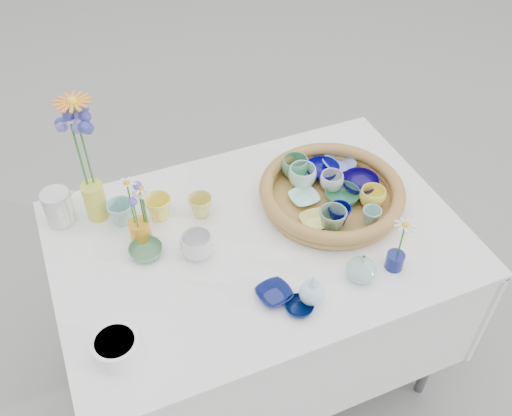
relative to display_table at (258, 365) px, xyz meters
name	(u,v)px	position (x,y,z in m)	size (l,w,h in m)	color
ground	(258,365)	(0.00, 0.00, 0.00)	(80.00, 80.00, 0.00)	gray
display_table	(258,365)	(0.00, 0.00, 0.00)	(1.26, 0.86, 0.77)	white
wicker_tray	(332,194)	(0.28, 0.05, 0.80)	(0.47, 0.47, 0.08)	brown
tray_ceramic_0	(322,171)	(0.31, 0.17, 0.80)	(0.12, 0.12, 0.04)	#03026F
tray_ceramic_1	(360,183)	(0.39, 0.06, 0.80)	(0.12, 0.12, 0.04)	#0B014F
tray_ceramic_2	(372,198)	(0.38, -0.03, 0.82)	(0.08, 0.08, 0.07)	#F2E249
tray_ceramic_3	(342,196)	(0.31, 0.03, 0.80)	(0.11, 0.11, 0.04)	#2F7A4E
tray_ceramic_4	(332,220)	(0.21, -0.08, 0.82)	(0.09, 0.09, 0.08)	slate
tray_ceramic_5	(304,198)	(0.19, 0.07, 0.79)	(0.09, 0.09, 0.02)	#A7EAE0
tray_ceramic_6	(302,176)	(0.22, 0.15, 0.82)	(0.09, 0.09, 0.07)	#B3E1CB
tray_ceramic_7	(332,182)	(0.30, 0.09, 0.81)	(0.08, 0.08, 0.06)	silver
tray_ceramic_8	(339,164)	(0.38, 0.18, 0.80)	(0.11, 0.11, 0.03)	#749AD5
tray_ceramic_9	(339,215)	(0.25, -0.06, 0.82)	(0.07, 0.07, 0.07)	#000461
tray_ceramic_10	(315,221)	(0.18, -0.04, 0.79)	(0.09, 0.09, 0.02)	#F6F476
tray_ceramic_11	(371,216)	(0.34, -0.10, 0.81)	(0.06, 0.06, 0.06)	#89B9B2
tray_ceramic_12	(295,167)	(0.22, 0.20, 0.82)	(0.09, 0.09, 0.07)	#46956A
loose_ceramic_0	(159,208)	(-0.26, 0.20, 0.81)	(0.09, 0.09, 0.08)	#F6E750
loose_ceramic_1	(201,206)	(-0.13, 0.16, 0.80)	(0.08, 0.08, 0.07)	#D8CD5D
loose_ceramic_2	(146,251)	(-0.34, 0.06, 0.78)	(0.10, 0.10, 0.03)	#4E865B
loose_ceramic_3	(197,246)	(-0.20, 0.00, 0.80)	(0.10, 0.10, 0.08)	silver
loose_ceramic_4	(274,294)	(-0.05, -0.23, 0.78)	(0.10, 0.10, 0.02)	navy
loose_ceramic_5	(121,213)	(-0.37, 0.23, 0.80)	(0.08, 0.08, 0.08)	#86BEB9
loose_ceramic_6	(299,307)	(-0.01, -0.30, 0.78)	(0.08, 0.08, 0.03)	#000C35
fluted_bowl	(116,348)	(-0.50, -0.25, 0.80)	(0.12, 0.12, 0.06)	white
bud_vase_paleblue	(313,288)	(0.04, -0.29, 0.82)	(0.07, 0.07, 0.11)	#B5E5EE
bud_vase_seafoam	(362,267)	(0.21, -0.26, 0.81)	(0.09, 0.09, 0.09)	#8DC6B9
bud_vase_cobalt	(395,261)	(0.32, -0.27, 0.79)	(0.05, 0.05, 0.05)	navy
single_daisy	(402,239)	(0.33, -0.26, 0.87)	(0.07, 0.07, 0.13)	silver
tall_vase_yellow	(95,201)	(-0.44, 0.28, 0.83)	(0.07, 0.07, 0.13)	gold
gerbera	(84,145)	(-0.43, 0.30, 1.04)	(0.12, 0.12, 0.31)	orange
hydrangea	(80,156)	(-0.45, 0.30, 1.01)	(0.09, 0.09, 0.31)	#333797
white_pitcher	(59,208)	(-0.55, 0.30, 0.82)	(0.13, 0.09, 0.12)	silver
daisy_cup	(140,231)	(-0.34, 0.13, 0.80)	(0.07, 0.07, 0.07)	orange
daisy_posy	(137,203)	(-0.33, 0.13, 0.92)	(0.08, 0.08, 0.17)	white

